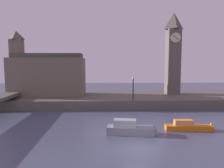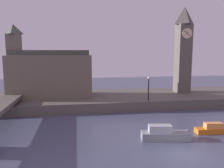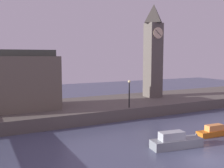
# 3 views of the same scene
# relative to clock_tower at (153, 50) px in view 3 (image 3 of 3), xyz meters

# --- Properties ---
(ground_plane) EXTENTS (120.00, 120.00, 0.00)m
(ground_plane) POSITION_rel_clock_tower_xyz_m (-9.97, -21.06, -9.26)
(ground_plane) COLOR #474C66
(far_embankment) EXTENTS (70.00, 12.00, 1.50)m
(far_embankment) POSITION_rel_clock_tower_xyz_m (-9.97, -1.06, -8.51)
(far_embankment) COLOR #5B544C
(far_embankment) RESTS_ON ground
(clock_tower) EXTENTS (2.58, 2.61, 15.02)m
(clock_tower) POSITION_rel_clock_tower_xyz_m (0.00, 0.00, 0.00)
(clock_tower) COLOR #5B544C
(clock_tower) RESTS_ON far_embankment
(parliament_hall) EXTENTS (12.89, 5.78, 11.48)m
(parliament_hall) POSITION_rel_clock_tower_xyz_m (-23.30, -0.71, -3.99)
(parliament_hall) COLOR #6B6051
(parliament_hall) RESTS_ON far_embankment
(streetlamp) EXTENTS (0.36, 0.36, 3.61)m
(streetlamp) POSITION_rel_clock_tower_xyz_m (-8.29, -6.27, -5.49)
(streetlamp) COLOR black
(streetlamp) RESTS_ON far_embankment
(boat_patrol_orange) EXTENTS (5.51, 1.42, 1.48)m
(boat_patrol_orange) POSITION_rel_clock_tower_xyz_m (-3.25, -16.70, -8.87)
(boat_patrol_orange) COLOR orange
(boat_patrol_orange) RESTS_ON ground
(boat_cruiser_grey) EXTENTS (5.58, 2.11, 1.70)m
(boat_cruiser_grey) POSITION_rel_clock_tower_xyz_m (-9.74, -17.66, -8.71)
(boat_cruiser_grey) COLOR gray
(boat_cruiser_grey) RESTS_ON ground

